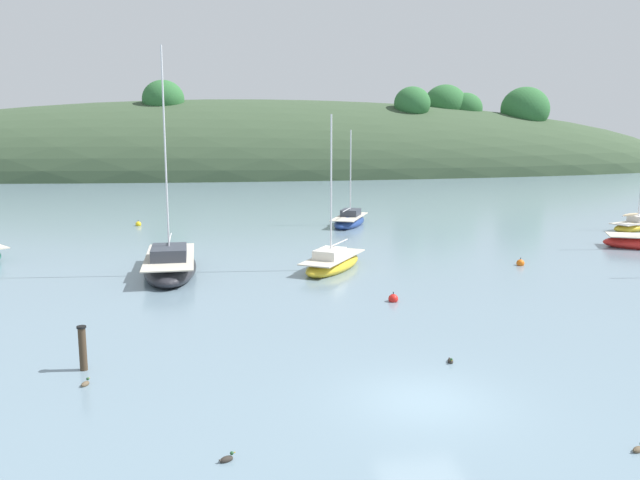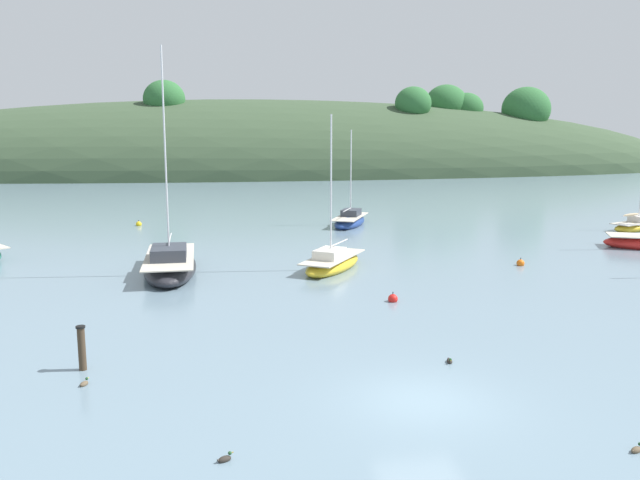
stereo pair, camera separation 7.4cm
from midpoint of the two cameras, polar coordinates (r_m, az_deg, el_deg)
name	(u,v)px [view 2 (the right image)]	position (r m, az deg, el deg)	size (l,w,h in m)	color
ground_plane	(424,401)	(19.69, 8.97, -13.45)	(400.00, 400.00, 0.00)	slate
far_shoreline_hill	(257,172)	(109.33, -5.42, 5.83)	(150.00, 36.00, 25.93)	#384C33
sailboat_grey_yawl	(333,263)	(36.06, 1.14, -1.95)	(4.70, 5.88, 8.48)	gold
sailboat_red_portside	(350,221)	(51.80, 2.61, 1.67)	(4.20, 6.11, 7.54)	navy
sailboat_teal_outer	(170,265)	(35.76, -12.66, -2.12)	(2.96, 8.02, 11.89)	#232328
sailboat_white_near	(636,226)	(54.80, 25.50, 1.12)	(5.09, 3.54, 5.65)	gold
mooring_buoy_channel	(139,224)	(53.40, -15.21, 1.32)	(0.44, 0.44, 0.54)	yellow
mooring_buoy_outer	(520,263)	(38.71, 16.84, -1.92)	(0.44, 0.44, 0.54)	orange
mooring_buoy_inner	(393,299)	(29.79, 6.32, -5.03)	(0.44, 0.44, 0.54)	red
duck_lead	(84,384)	(21.69, -19.44, -11.51)	(0.30, 0.41, 0.24)	brown
duck_lone_right	(449,361)	(22.73, 11.12, -10.13)	(0.23, 0.43, 0.24)	#2D2823
duck_lone_left	(225,459)	(16.50, -8.02, -18.06)	(0.40, 0.32, 0.24)	#2D2823
duck_straggler	(636,450)	(18.42, 25.57, -15.88)	(0.41, 0.31, 0.24)	brown
jetty_piling	(82,348)	(22.75, -19.63, -8.67)	(0.30, 0.30, 1.46)	#423323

